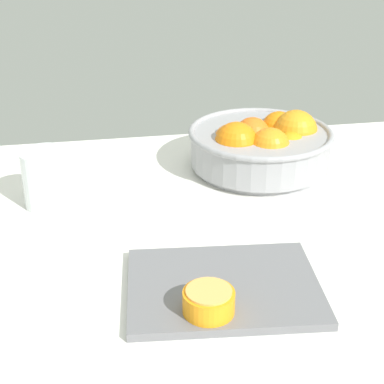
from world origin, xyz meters
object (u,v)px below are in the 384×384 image
Objects in this scene: second_glass at (47,181)px; fruit_bowl at (262,145)px; cutting_board at (224,287)px; orange_half_0 at (209,301)px.

fruit_bowl is at bearing 11.60° from second_glass.
orange_half_0 is at bearing -120.00° from cutting_board.
fruit_bowl is 42.46cm from cutting_board.
second_glass is at bearing 128.82° from cutting_board.
cutting_board is at bearing -51.18° from second_glass.
fruit_bowl is 1.09× the size of cutting_board.
second_glass is 41.93cm from orange_half_0.
second_glass reaches higher than cutting_board.
orange_half_0 is (21.23, -36.12, -1.71)cm from second_glass.
orange_half_0 reaches higher than cutting_board.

